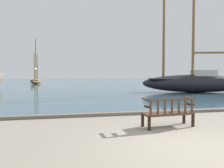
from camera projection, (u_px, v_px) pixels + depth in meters
name	position (u px, v px, depth m)	size (l,w,h in m)	color
ground_plane	(189.00, 147.00, 4.51)	(160.00, 160.00, 0.00)	gray
harbor_water	(84.00, 82.00, 47.64)	(100.00, 80.00, 0.08)	#385666
quay_edge_kerb	(136.00, 113.00, 8.28)	(40.00, 0.30, 0.12)	#675F54
park_bench	(169.00, 112.00, 6.25)	(1.64, 0.67, 0.92)	black
sailboat_nearest_starboard	(36.00, 80.00, 35.97)	(1.95, 6.69, 8.02)	brown
sailboat_outer_starboard	(195.00, 81.00, 18.15)	(9.87, 4.83, 12.87)	black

